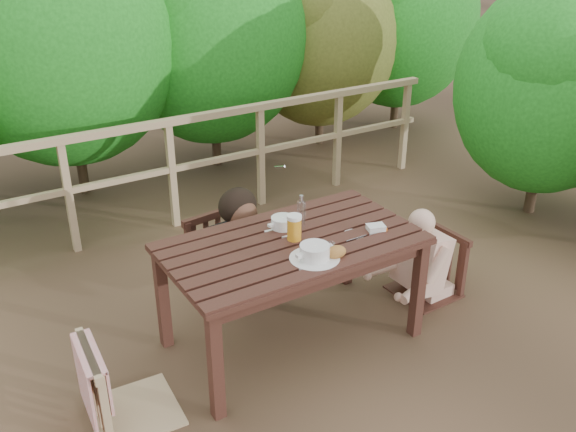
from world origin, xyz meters
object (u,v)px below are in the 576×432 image
chair_right (429,240)px  bottle (301,212)px  tumbler (330,249)px  chair_left (128,344)px  diner_right (434,222)px  soup_near (315,253)px  butter_tub (376,229)px  chair_far (227,226)px  table (292,292)px  bread_roll (336,252)px  soup_far (283,223)px  woman (225,208)px  beer_glass (294,228)px

chair_right → bottle: 1.09m
tumbler → chair_left: bearing=173.9°
chair_left → diner_right: bearing=-84.9°
diner_right → soup_near: (-1.19, -0.22, 0.20)m
chair_left → butter_tub: (1.66, -0.05, 0.28)m
chair_far → bottle: bearing=-81.2°
table → soup_near: bearing=-91.4°
soup_near → butter_tub: soup_near is taller
bread_roll → butter_tub: size_ratio=1.12×
soup_far → bread_roll: bearing=-81.0°
chair_left → butter_tub: size_ratio=8.33×
chair_right → soup_far: bearing=-103.0°
woman → bottle: woman is taller
chair_far → woman: (0.00, 0.02, 0.14)m
chair_far → woman: size_ratio=0.78×
chair_far → bottle: chair_far is taller
bread_roll → tumbler: 0.05m
chair_right → diner_right: 0.14m
soup_near → bread_roll: soup_near is taller
table → chair_far: 0.84m
bread_roll → soup_far: bearing=99.0°
beer_glass → diner_right: bearing=-2.1°
butter_tub → chair_right: bearing=28.9°
chair_far → diner_right: 1.50m
chair_left → soup_near: size_ratio=3.19×
table → chair_far: bearing=93.1°
tumbler → soup_far: bearing=98.9°
chair_left → soup_near: (1.12, -0.14, 0.31)m
chair_right → bread_roll: 1.11m
tumbler → chair_right: bearing=11.3°
bread_roll → beer_glass: size_ratio=0.71×
table → tumbler: bearing=-66.0°
chair_far → bread_roll: bearing=-88.8°
chair_far → soup_far: chair_far is taller
chair_far → bottle: size_ratio=4.35×
tumbler → butter_tub: bearing=11.1°
chair_right → bottle: (-1.00, 0.17, 0.41)m
woman → tumbler: woman is taller
soup_near → soup_far: 0.44m
diner_right → bread_roll: 1.11m
chair_left → bread_roll: 1.29m
table → soup_far: (0.04, 0.18, 0.41)m
soup_near → tumbler: 0.12m
soup_near → woman: bearing=92.0°
soup_far → bread_roll: size_ratio=2.02×
beer_glass → soup_far: bearing=81.7°
diner_right → beer_glass: diner_right is taller
chair_right → beer_glass: bearing=-93.9°
chair_right → diner_right: (0.03, -0.00, 0.14)m
woman → chair_far: bearing=82.9°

